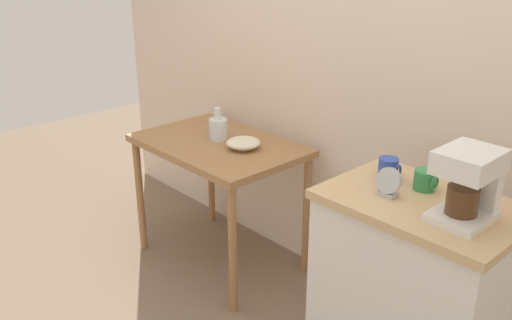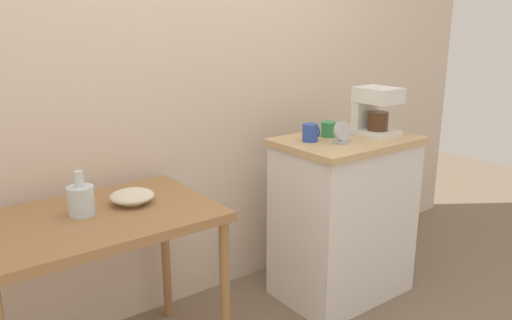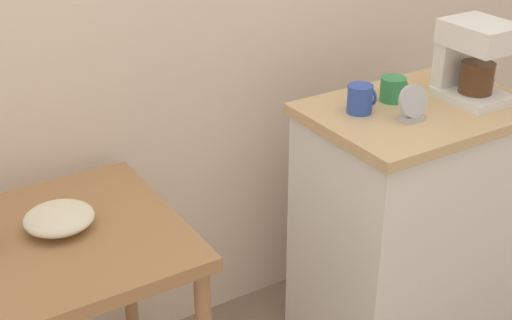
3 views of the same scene
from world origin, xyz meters
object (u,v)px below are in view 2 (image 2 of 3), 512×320
Objects in this scene: mug_tall_green at (329,129)px; table_clock at (342,134)px; mug_blue at (310,133)px; glass_carafe_vase at (81,199)px; bowl_stoneware at (132,196)px; coffee_maker at (374,109)px.

mug_tall_green is 0.78× the size of table_clock.
table_clock is (0.09, -0.14, 0.01)m from mug_blue.
glass_carafe_vase is 1.19m from mug_blue.
glass_carafe_vase is (-0.21, 0.00, 0.03)m from bowl_stoneware.
bowl_stoneware is 0.72× the size of coffee_maker.
bowl_stoneware is 0.22m from glass_carafe_vase.
bowl_stoneware is 1.02× the size of glass_carafe_vase.
table_clock is (-0.29, -0.05, -0.09)m from coffee_maker.
coffee_maker is 2.89× the size of mug_blue.
mug_tall_green is at bearing 153.87° from coffee_maker.
coffee_maker is 0.40m from mug_blue.
glass_carafe_vase is at bearing 176.80° from mug_blue.
coffee_maker is 2.89× the size of mug_tall_green.
bowl_stoneware is 1.09m from table_clock.
table_clock is at bearing -111.98° from mug_tall_green.
coffee_maker is 2.26× the size of table_clock.
table_clock is (1.27, -0.20, 0.13)m from glass_carafe_vase.
glass_carafe_vase is 1.34m from mug_tall_green.
coffee_maker reaches higher than table_clock.
table_clock reaches higher than bowl_stoneware.
coffee_maker is at bearing 8.96° from table_clock.
mug_tall_green is (1.12, -0.04, 0.16)m from bowl_stoneware.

